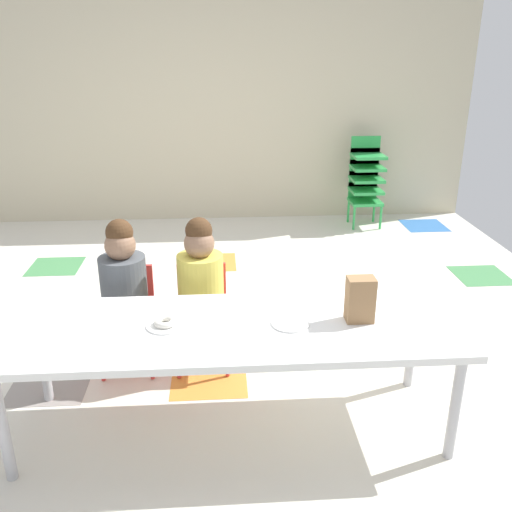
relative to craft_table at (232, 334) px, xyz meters
name	(u,v)px	position (x,y,z in m)	size (l,w,h in m)	color
ground_plane	(210,340)	(-0.13, 0.89, -0.54)	(5.54, 5.47, 0.02)	silver
back_wall	(208,89)	(-0.13, 3.63, 0.84)	(5.54, 0.10, 2.74)	beige
craft_table	(232,334)	(0.00, 0.00, 0.00)	(2.15, 0.70, 0.57)	white
seated_child_near_camera	(124,282)	(-0.59, 0.58, 0.03)	(0.32, 0.31, 0.92)	red
seated_child_middle_seat	(201,280)	(-0.16, 0.58, 0.03)	(0.32, 0.31, 0.92)	red
kid_chair_green_stack	(366,177)	(1.48, 3.23, -0.01)	(0.32, 0.30, 0.92)	green
paper_bag_brown	(360,299)	(0.61, 0.01, 0.15)	(0.13, 0.09, 0.22)	#9E754C
paper_plate_near_edge	(165,325)	(-0.31, 0.01, 0.05)	(0.18, 0.18, 0.01)	white
paper_plate_center_table	(290,323)	(0.28, -0.01, 0.05)	(0.18, 0.18, 0.01)	white
donut_powdered_on_plate	(165,322)	(-0.31, 0.01, 0.07)	(0.11, 0.11, 0.03)	white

